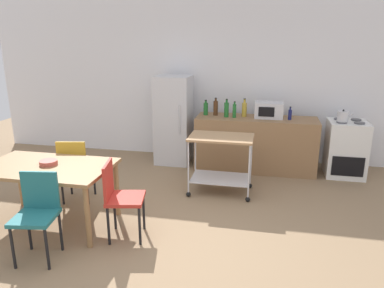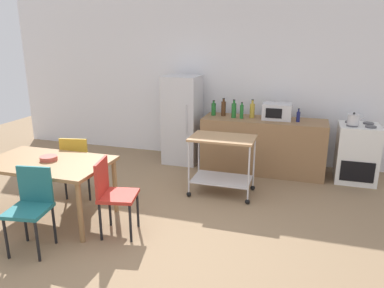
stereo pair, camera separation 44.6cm
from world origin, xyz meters
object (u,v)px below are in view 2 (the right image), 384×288
at_px(chair_teal, 31,204).
at_px(bottle_vinegar, 234,110).
at_px(stove_oven, 357,153).
at_px(bottle_olive_oil, 223,108).
at_px(dining_table, 47,167).
at_px(chair_mustard, 78,162).
at_px(bottle_sparkling_water, 252,110).
at_px(kitchen_cart, 222,156).
at_px(chair_red, 113,192).
at_px(bottle_sesame_oil, 242,111).
at_px(kettle, 353,119).
at_px(bottle_soda, 214,109).
at_px(fruit_bowl, 49,158).
at_px(microwave, 277,111).
at_px(bottle_soy_sauce, 298,116).
at_px(refrigerator, 182,120).

height_order(chair_teal, bottle_vinegar, bottle_vinegar).
distance_m(stove_oven, bottle_olive_oil, 2.23).
bearing_deg(dining_table, chair_mustard, 90.76).
bearing_deg(stove_oven, bottle_sparkling_water, 178.19).
distance_m(dining_table, kitchen_cart, 2.32).
bearing_deg(chair_red, bottle_sesame_oil, -33.58).
bearing_deg(kettle, bottle_soda, 176.31).
height_order(chair_mustard, bottle_sparkling_water, bottle_sparkling_water).
xyz_separation_m(bottle_sparkling_water, kettle, (1.54, -0.15, -0.02)).
xyz_separation_m(kitchen_cart, kettle, (1.78, 1.03, 0.43)).
relative_size(chair_red, fruit_bowl, 4.32).
bearing_deg(bottle_soda, chair_teal, -110.35).
bearing_deg(bottle_soda, bottle_sparkling_water, 0.81).
relative_size(bottle_sesame_oil, microwave, 0.59).
bearing_deg(dining_table, fruit_bowl, 78.82).
bearing_deg(bottle_sesame_oil, chair_teal, -118.81).
height_order(dining_table, fruit_bowl, fruit_bowl).
distance_m(bottle_olive_oil, bottle_vinegar, 0.23).
distance_m(bottle_olive_oil, bottle_soy_sauce, 1.24).
xyz_separation_m(chair_red, bottle_soy_sauce, (1.91, 2.54, 0.47)).
height_order(dining_table, kettle, kettle).
bearing_deg(chair_red, microwave, -42.55).
bearing_deg(chair_mustard, kettle, -165.53).
distance_m(chair_red, bottle_vinegar, 2.74).
xyz_separation_m(chair_red, fruit_bowl, (-0.94, 0.15, 0.26)).
height_order(bottle_olive_oil, kettle, bottle_olive_oil).
distance_m(chair_mustard, bottle_soda, 2.43).
bearing_deg(fruit_bowl, chair_teal, -68.12).
xyz_separation_m(chair_mustard, bottle_olive_oil, (1.63, 1.89, 0.51)).
distance_m(refrigerator, bottle_olive_oil, 0.79).
bearing_deg(dining_table, bottle_soda, 60.12).
distance_m(chair_teal, kitchen_cart, 2.56).
height_order(refrigerator, microwave, refrigerator).
bearing_deg(bottle_vinegar, bottle_soda, 165.33).
relative_size(refrigerator, bottle_sparkling_water, 5.10).
height_order(chair_teal, bottle_olive_oil, bottle_olive_oil).
bearing_deg(bottle_sesame_oil, bottle_olive_oil, 158.81).
bearing_deg(bottle_vinegar, fruit_bowl, -127.14).
bearing_deg(bottle_sparkling_water, bottle_soy_sauce, -8.19).
xyz_separation_m(microwave, fruit_bowl, (-2.51, -2.49, -0.25)).
distance_m(bottle_sesame_oil, kettle, 1.70).
distance_m(chair_teal, refrigerator, 3.27).
bearing_deg(bottle_sesame_oil, chair_red, -111.83).
bearing_deg(bottle_soy_sauce, kitchen_cart, -132.30).
xyz_separation_m(chair_teal, bottle_soda, (1.17, 3.16, 0.49)).
distance_m(bottle_vinegar, bottle_sesame_oil, 0.14).
bearing_deg(kettle, bottle_sesame_oil, 179.15).
distance_m(bottle_olive_oil, bottle_sesame_oil, 0.36).
bearing_deg(chair_mustard, chair_teal, 91.66).
height_order(bottle_soy_sauce, kettle, bottle_soy_sauce).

